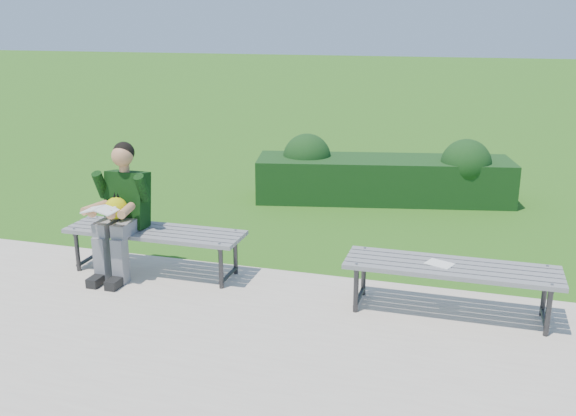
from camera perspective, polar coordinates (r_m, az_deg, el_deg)
ground at (r=6.58m, az=-0.61°, el=-5.70°), size 80.00×80.00×0.00m
walkway at (r=5.09m, az=-6.54°, el=-12.70°), size 30.00×3.50×0.02m
hedge at (r=9.17m, az=8.50°, el=2.96°), size 3.65×1.60×0.91m
bench_left at (r=6.52m, az=-11.75°, el=-2.37°), size 1.80×0.50×0.46m
bench_right at (r=5.66m, az=14.29°, el=-5.47°), size 1.80×0.50×0.46m
seated_boy at (r=6.50m, az=-14.62°, el=0.14°), size 0.56×0.76×1.31m
paper_sheet at (r=5.64m, az=13.32°, el=-4.85°), size 0.26×0.23×0.01m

